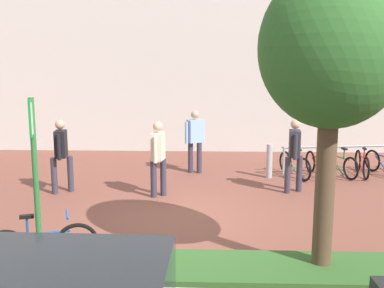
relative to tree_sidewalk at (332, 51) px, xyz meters
The scene contains 12 objects.
ground_plane 4.45m from the tree_sidewalk, 135.13° to the left, with size 60.00×60.00×0.00m, color brown.
building_facade 10.11m from the tree_sidewalk, 102.72° to the left, with size 28.00×1.20×10.00m, color silver.
planter_strip 3.69m from the tree_sidewalk, behind, with size 7.00×1.10×0.16m, color #336028.
tree_sidewalk is the anchor object (origin of this frame).
parking_sign_post 4.38m from the tree_sidewalk, behind, with size 0.10×0.36×2.57m.
bike_at_sign 5.01m from the tree_sidewalk, behind, with size 1.62×0.61×0.86m.
bike_rack_cluster 6.89m from the tree_sidewalk, 69.93° to the left, with size 3.73×1.87×0.83m.
bollard_steel 6.23m from the tree_sidewalk, 90.63° to the left, with size 0.16×0.16×0.90m, color #ADADB2.
person_suited_dark 6.83m from the tree_sidewalk, 141.61° to the left, with size 0.45×0.61×1.72m.
person_shirt_blue 5.20m from the tree_sidewalk, 126.31° to the left, with size 0.34×0.60×1.72m.
person_suited_navy 4.80m from the tree_sidewalk, 85.52° to the left, with size 0.44×0.61×1.72m.
person_shirt_white 6.78m from the tree_sidewalk, 108.49° to the left, with size 0.53×0.42×1.72m.
Camera 1 is at (0.54, -8.69, 3.09)m, focal length 43.93 mm.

